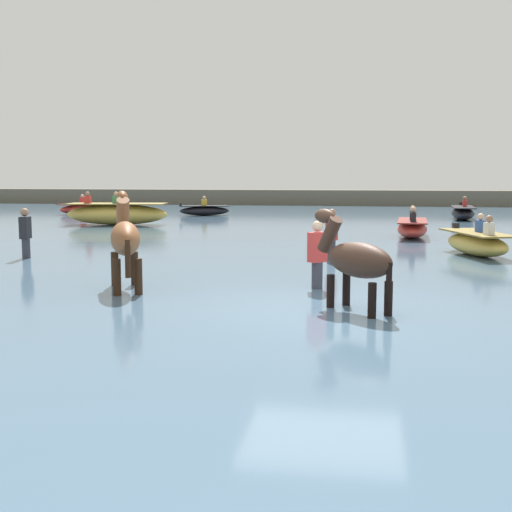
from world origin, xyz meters
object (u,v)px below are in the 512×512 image
(horse_trailing_dark_bay, at_px, (356,263))
(boat_near_starboard, at_px, (412,228))
(boat_near_port, at_px, (477,243))
(person_onlooker_right, at_px, (331,240))
(boat_far_inshore, at_px, (463,213))
(person_wading_mid, at_px, (317,263))
(person_onlooker_left, at_px, (26,239))
(boat_distant_west, at_px, (117,214))
(horse_lead_chestnut, at_px, (125,241))
(boat_distant_east, at_px, (204,210))
(boat_mid_channel, at_px, (82,209))

(horse_trailing_dark_bay, xyz_separation_m, boat_near_starboard, (1.69, 12.24, -0.45))
(boat_near_port, relative_size, person_onlooker_right, 1.79)
(boat_far_inshore, distance_m, person_wading_mid, 20.32)
(person_onlooker_left, bearing_deg, person_wading_mid, -23.46)
(horse_trailing_dark_bay, relative_size, boat_distant_west, 0.45)
(boat_distant_west, relative_size, person_onlooker_left, 2.63)
(horse_lead_chestnut, bearing_deg, person_onlooker_right, 54.04)
(boat_distant_west, height_order, person_onlooker_left, boat_distant_west)
(boat_distant_east, xyz_separation_m, boat_near_starboard, (9.49, -10.10, 0.04))
(boat_distant_west, xyz_separation_m, boat_distant_east, (2.08, 6.53, -0.19))
(horse_lead_chestnut, relative_size, boat_near_starboard, 0.70)
(boat_distant_west, bearing_deg, horse_lead_chestnut, -68.43)
(boat_near_starboard, relative_size, person_onlooker_right, 1.87)
(horse_trailing_dark_bay, bearing_deg, person_wading_mid, 110.74)
(boat_mid_channel, distance_m, person_onlooker_left, 18.54)
(boat_distant_east, bearing_deg, boat_mid_channel, 178.22)
(person_wading_mid, bearing_deg, boat_near_starboard, 76.93)
(boat_near_starboard, height_order, person_wading_mid, person_wading_mid)
(boat_distant_west, distance_m, boat_distant_east, 6.86)
(person_wading_mid, bearing_deg, boat_far_inshore, 74.83)
(person_wading_mid, bearing_deg, boat_mid_channel, 123.52)
(boat_far_inshore, relative_size, boat_distant_east, 1.26)
(boat_distant_west, bearing_deg, person_onlooker_right, -46.68)
(person_onlooker_right, bearing_deg, person_wading_mid, -90.76)
(horse_trailing_dark_bay, relative_size, boat_near_starboard, 0.63)
(horse_trailing_dark_bay, height_order, person_onlooker_left, horse_trailing_dark_bay)
(horse_lead_chestnut, height_order, person_onlooker_left, horse_lead_chestnut)
(horse_trailing_dark_bay, bearing_deg, boat_mid_channel, 122.57)
(boat_near_starboard, xyz_separation_m, person_wading_mid, (-2.41, -10.36, 0.18))
(boat_distant_east, bearing_deg, person_onlooker_right, -66.37)
(boat_near_port, relative_size, person_onlooker_left, 1.79)
(boat_far_inshore, xyz_separation_m, boat_mid_channel, (-19.01, 1.06, -0.02))
(boat_near_port, bearing_deg, horse_lead_chestnut, -138.56)
(boat_near_starboard, relative_size, boat_mid_channel, 1.14)
(horse_trailing_dark_bay, distance_m, person_onlooker_left, 9.61)
(horse_trailing_dark_bay, relative_size, boat_far_inshore, 0.58)
(boat_distant_east, bearing_deg, boat_far_inshore, -3.94)
(boat_distant_west, height_order, boat_far_inshore, boat_distant_west)
(person_onlooker_left, bearing_deg, boat_near_port, 12.31)
(boat_mid_channel, bearing_deg, horse_trailing_dark_bay, -57.43)
(person_onlooker_right, bearing_deg, horse_trailing_dark_bay, -83.77)
(horse_lead_chestnut, xyz_separation_m, person_onlooker_left, (-4.01, 3.85, -0.40))
(boat_mid_channel, relative_size, person_onlooker_right, 1.64)
(horse_lead_chestnut, relative_size, horse_trailing_dark_bay, 1.12)
(boat_far_inshore, height_order, person_wading_mid, person_wading_mid)
(horse_trailing_dark_bay, relative_size, person_onlooker_left, 1.17)
(boat_far_inshore, distance_m, person_onlooker_left, 20.76)
(boat_distant_west, relative_size, person_wading_mid, 2.63)
(boat_near_starboard, bearing_deg, boat_distant_east, 133.20)
(horse_lead_chestnut, xyz_separation_m, boat_far_inshore, (8.73, 20.24, -0.58))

